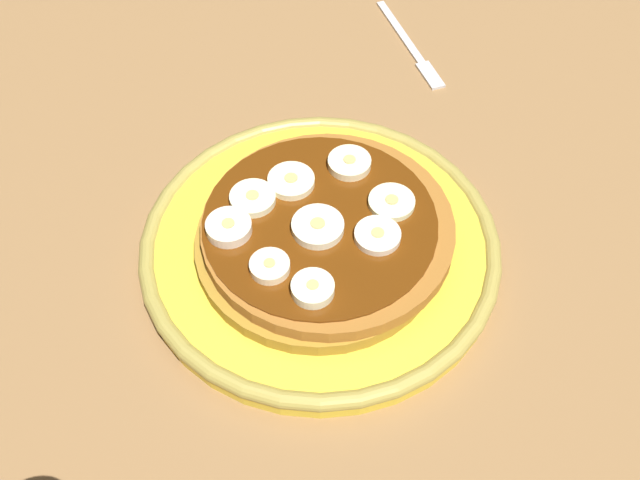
% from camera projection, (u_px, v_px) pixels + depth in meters
% --- Properties ---
extents(ground_plane, '(1.40, 1.40, 0.03)m').
position_uv_depth(ground_plane, '(320.00, 269.00, 0.57)').
color(ground_plane, olive).
extents(plate, '(0.25, 0.25, 0.02)m').
position_uv_depth(plate, '(320.00, 247.00, 0.55)').
color(plate, yellow).
rests_on(plate, ground_plane).
extents(pancake_stack, '(0.18, 0.18, 0.02)m').
position_uv_depth(pancake_stack, '(322.00, 235.00, 0.53)').
color(pancake_stack, '#A17624').
rests_on(pancake_stack, plate).
extents(banana_slice_0, '(0.04, 0.04, 0.01)m').
position_uv_depth(banana_slice_0, '(324.00, 228.00, 0.52)').
color(banana_slice_0, '#F2ECC6').
rests_on(banana_slice_0, pancake_stack).
extents(banana_slice_1, '(0.03, 0.03, 0.01)m').
position_uv_depth(banana_slice_1, '(270.00, 267.00, 0.50)').
color(banana_slice_1, '#FDE7B5').
rests_on(banana_slice_1, pancake_stack).
extents(banana_slice_2, '(0.03, 0.03, 0.01)m').
position_uv_depth(banana_slice_2, '(229.00, 228.00, 0.52)').
color(banana_slice_2, '#F6E3C3').
rests_on(banana_slice_2, pancake_stack).
extents(banana_slice_3, '(0.03, 0.03, 0.01)m').
position_uv_depth(banana_slice_3, '(313.00, 289.00, 0.49)').
color(banana_slice_3, '#EFEEC0').
rests_on(banana_slice_3, pancake_stack).
extents(banana_slice_4, '(0.03, 0.03, 0.01)m').
position_uv_depth(banana_slice_4, '(377.00, 236.00, 0.51)').
color(banana_slice_4, '#F4E2C2').
rests_on(banana_slice_4, pancake_stack).
extents(banana_slice_5, '(0.03, 0.03, 0.01)m').
position_uv_depth(banana_slice_5, '(349.00, 164.00, 0.55)').
color(banana_slice_5, '#FBECB4').
rests_on(banana_slice_5, pancake_stack).
extents(banana_slice_6, '(0.03, 0.03, 0.01)m').
position_uv_depth(banana_slice_6, '(391.00, 203.00, 0.53)').
color(banana_slice_6, '#F0F3B5').
rests_on(banana_slice_6, pancake_stack).
extents(banana_slice_7, '(0.03, 0.03, 0.01)m').
position_uv_depth(banana_slice_7, '(291.00, 182.00, 0.54)').
color(banana_slice_7, '#FBF0B9').
rests_on(banana_slice_7, pancake_stack).
extents(banana_slice_8, '(0.03, 0.03, 0.01)m').
position_uv_depth(banana_slice_8, '(253.00, 199.00, 0.53)').
color(banana_slice_8, '#EBECBB').
rests_on(banana_slice_8, pancake_stack).
extents(fork, '(0.08, 0.12, 0.01)m').
position_uv_depth(fork, '(412.00, 47.00, 0.70)').
color(fork, silver).
rests_on(fork, ground_plane).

